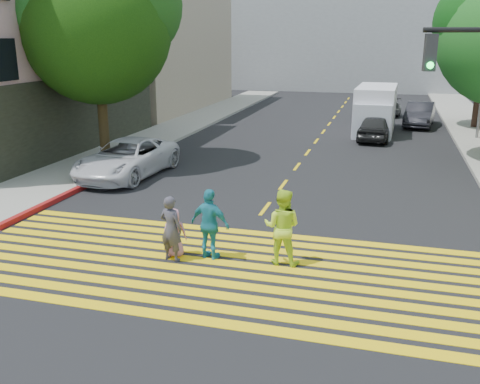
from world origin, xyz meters
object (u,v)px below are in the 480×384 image
at_px(tree_left, 98,20).
at_px(silver_car, 384,104).
at_px(pedestrian_child, 174,233).
at_px(dark_car_near, 375,127).
at_px(pedestrian_man, 171,229).
at_px(white_van, 375,111).
at_px(pedestrian_extra, 210,224).
at_px(white_sedan, 127,158).
at_px(pedestrian_woman, 282,227).
at_px(dark_car_parked, 420,114).

bearing_deg(tree_left, silver_car, 59.76).
bearing_deg(pedestrian_child, dark_car_near, -120.11).
distance_m(tree_left, pedestrian_man, 12.38).
xyz_separation_m(tree_left, white_van, (10.87, 11.04, -4.71)).
xyz_separation_m(pedestrian_extra, dark_car_near, (3.37, 17.38, -0.21)).
bearing_deg(white_van, white_sedan, -122.99).
bearing_deg(tree_left, white_van, 45.45).
bearing_deg(tree_left, dark_car_near, 38.41).
relative_size(pedestrian_man, white_van, 0.29).
xyz_separation_m(pedestrian_woman, pedestrian_extra, (-1.75, -0.19, -0.04)).
relative_size(tree_left, white_sedan, 1.69).
relative_size(tree_left, pedestrian_extra, 4.95).
bearing_deg(pedestrian_man, white_van, -88.29).
height_order(pedestrian_man, white_van, white_van).
distance_m(pedestrian_man, pedestrian_extra, 0.95).
bearing_deg(pedestrian_child, pedestrian_man, 80.54).
xyz_separation_m(pedestrian_man, silver_car, (4.50, 28.32, -0.10)).
height_order(pedestrian_man, pedestrian_extra, pedestrian_extra).
height_order(tree_left, silver_car, tree_left).
relative_size(white_sedan, dark_car_parked, 1.18).
distance_m(pedestrian_woman, silver_car, 27.83).
xyz_separation_m(pedestrian_man, pedestrian_child, (-0.03, 0.28, -0.21)).
xyz_separation_m(dark_car_near, silver_car, (0.26, 10.58, 0.04)).
bearing_deg(white_van, tree_left, -132.59).
relative_size(tree_left, silver_car, 1.78).
distance_m(pedestrian_extra, dark_car_near, 17.70).
distance_m(pedestrian_extra, white_sedan, 8.93).
xyz_separation_m(pedestrian_child, white_sedan, (-4.84, 6.92, 0.11)).
distance_m(tree_left, dark_car_near, 14.99).
bearing_deg(pedestrian_extra, dark_car_near, -88.95).
xyz_separation_m(pedestrian_woman, white_van, (1.49, 19.51, 0.31)).
height_order(tree_left, pedestrian_man, tree_left).
height_order(pedestrian_man, dark_car_parked, pedestrian_man).
relative_size(pedestrian_child, silver_car, 0.25).
relative_size(pedestrian_child, pedestrian_extra, 0.69).
bearing_deg(dark_car_near, pedestrian_man, 81.14).
distance_m(pedestrian_extra, silver_car, 28.19).
distance_m(white_sedan, silver_car, 23.11).
height_order(pedestrian_man, pedestrian_child, pedestrian_man).
height_order(pedestrian_woman, white_sedan, pedestrian_woman).
height_order(white_sedan, silver_car, white_sedan).
xyz_separation_m(tree_left, pedestrian_woman, (9.38, -8.47, -5.02)).
bearing_deg(silver_car, white_sedan, 60.13).
relative_size(silver_car, dark_car_parked, 1.12).
relative_size(pedestrian_woman, white_van, 0.33).
xyz_separation_m(tree_left, silver_car, (11.25, 19.30, -5.23)).
bearing_deg(dark_car_near, pedestrian_child, 80.82).
relative_size(pedestrian_extra, silver_car, 0.36).
bearing_deg(dark_car_parked, white_sedan, -118.86).
distance_m(dark_car_near, dark_car_parked, 5.96).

